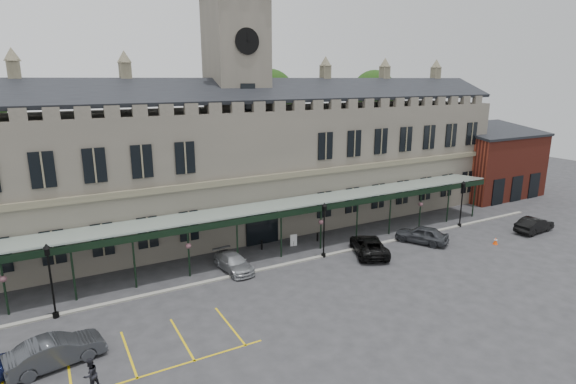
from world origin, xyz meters
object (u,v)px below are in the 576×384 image
lamp_post_right (462,200)px  car_right_b (534,225)px  clock_tower (237,97)px  station_building (239,166)px  car_right_a (422,234)px  car_taxi (234,263)px  person_b (91,374)px  sign_board (294,240)px  car_van (369,245)px  car_left_b (56,351)px  lamp_post_mid (324,225)px  lamp_post_left (50,274)px  traffic_cone (496,241)px

lamp_post_right → car_right_b: (5.08, -4.74, -2.12)m
car_right_b → clock_tower: bearing=54.4°
lamp_post_right → station_building: bearing=152.3°
lamp_post_right → car_right_a: bearing=-167.6°
car_taxi → person_b: person_b is taller
sign_board → car_van: car_van is taller
car_left_b → car_taxi: (12.89, 6.77, -0.14)m
clock_tower → car_right_b: bearing=-31.5°
lamp_post_mid → lamp_post_right: bearing=-0.0°
car_taxi → car_right_a: 17.82m
car_left_b → car_taxi: size_ratio=1.07×
car_van → lamp_post_mid: bearing=5.8°
station_building → car_left_b: station_building is taller
car_taxi → person_b: size_ratio=2.74×
person_b → clock_tower: bearing=-163.7°
car_left_b → car_van: car_left_b is taller
lamp_post_right → sign_board: lamp_post_right is taller
lamp_post_mid → car_right_b: size_ratio=1.04×
lamp_post_left → traffic_cone: lamp_post_left is taller
lamp_post_right → car_taxi: size_ratio=1.07×
lamp_post_left → sign_board: size_ratio=4.54×
sign_board → car_taxi: bearing=-152.7°
lamp_post_left → car_left_b: bearing=-91.7°
lamp_post_left → car_right_a: lamp_post_left is taller
sign_board → person_b: 21.95m
sign_board → lamp_post_right: bearing=-2.7°
lamp_post_mid → car_taxi: lamp_post_mid is taller
station_building → car_right_a: station_building is taller
station_building → car_van: size_ratio=10.93×
clock_tower → car_taxi: (-4.61, -9.40, -12.45)m
car_right_a → clock_tower: bearing=-72.5°
sign_board → car_left_b: size_ratio=0.23×
car_right_a → car_right_b: car_right_a is taller
lamp_post_mid → car_van: size_ratio=0.88×
car_right_a → person_b: size_ratio=2.88×
clock_tower → person_b: (-16.10, -19.18, -12.28)m
traffic_cone → car_taxi: car_taxi is taller
clock_tower → sign_board: 14.59m
car_taxi → station_building: bearing=58.3°
person_b → lamp_post_left: bearing=-115.4°
clock_tower → lamp_post_right: 24.75m
car_right_b → person_b: person_b is taller
clock_tower → person_b: size_ratio=14.98×
car_left_b → car_right_a: (30.50, 4.09, 0.01)m
lamp_post_left → car_taxi: 13.00m
sign_board → car_right_a: size_ratio=0.23×
station_building → lamp_post_left: bearing=-148.6°
lamp_post_left → car_left_b: (-0.16, -5.49, -2.18)m
lamp_post_right → car_van: lamp_post_right is taller
person_b → car_right_b: bearing=151.7°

